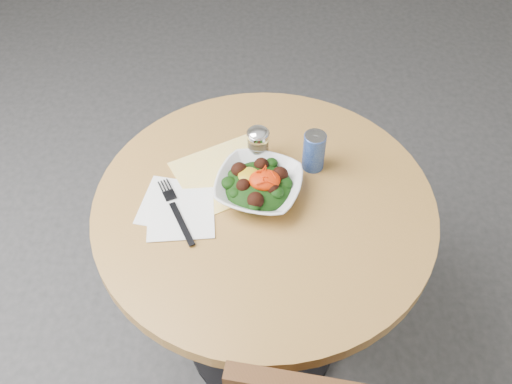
{
  "coord_description": "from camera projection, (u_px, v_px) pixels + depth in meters",
  "views": [
    {
      "loc": [
        -0.02,
        -0.96,
        1.89
      ],
      "look_at": [
        -0.02,
        -0.02,
        0.81
      ],
      "focal_mm": 40.0,
      "sensor_mm": 36.0,
      "label": 1
    }
  ],
  "objects": [
    {
      "name": "beverage_can",
      "position": [
        314.0,
        151.0,
        1.53
      ],
      "size": [
        0.06,
        0.06,
        0.12
      ],
      "color": "navy",
      "rests_on": "table"
    },
    {
      "name": "table",
      "position": [
        264.0,
        246.0,
        1.64
      ],
      "size": [
        0.9,
        0.9,
        0.75
      ],
      "color": "black",
      "rests_on": "ground"
    },
    {
      "name": "paper_napkins",
      "position": [
        178.0,
        209.0,
        1.47
      ],
      "size": [
        0.21,
        0.23,
        0.0
      ],
      "color": "white",
      "rests_on": "table"
    },
    {
      "name": "fork",
      "position": [
        175.0,
        209.0,
        1.47
      ],
      "size": [
        0.12,
        0.22,
        0.0
      ],
      "color": "black",
      "rests_on": "table"
    },
    {
      "name": "spice_shaker",
      "position": [
        258.0,
        145.0,
        1.55
      ],
      "size": [
        0.06,
        0.06,
        0.11
      ],
      "color": "silver",
      "rests_on": "table"
    },
    {
      "name": "ground",
      "position": [
        262.0,
        336.0,
        2.05
      ],
      "size": [
        6.0,
        6.0,
        0.0
      ],
      "primitive_type": "plane",
      "color": "#2F2F32",
      "rests_on": "ground"
    },
    {
      "name": "salad_bowl",
      "position": [
        259.0,
        186.0,
        1.49
      ],
      "size": [
        0.28,
        0.28,
        0.08
      ],
      "color": "white",
      "rests_on": "table"
    },
    {
      "name": "cloth_napkin",
      "position": [
        225.0,
        174.0,
        1.55
      ],
      "size": [
        0.33,
        0.32,
        0.0
      ],
      "primitive_type": "cube",
      "rotation": [
        0.0,
        0.0,
        0.49
      ],
      "color": "yellow",
      "rests_on": "table"
    }
  ]
}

